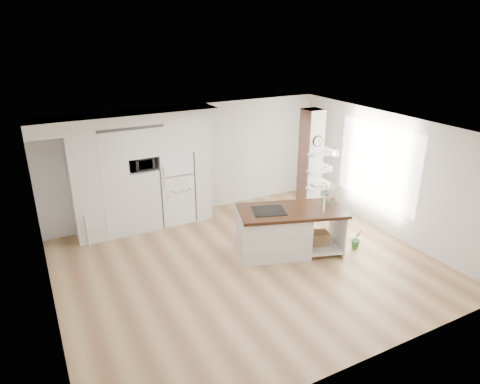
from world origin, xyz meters
The scene contains 14 objects.
floor centered at (0.00, 0.00, 0.00)m, with size 7.00×6.00×0.01m, color tan.
room centered at (0.00, 0.00, 1.86)m, with size 7.04×6.04×2.72m.
cabinet_wall centered at (-1.45, 2.67, 1.51)m, with size 4.00×0.71×2.70m.
refrigerator centered at (-0.53, 2.68, 0.88)m, with size 0.78×0.69×1.75m.
column centered at (2.38, 1.13, 1.35)m, with size 0.69×0.90×2.70m.
window centered at (3.48, 0.30, 1.50)m, with size 2.40×2.40×0.00m, color white.
pendant_light centered at (1.70, 0.15, 2.12)m, with size 0.12×0.12×0.10m, color white.
kitchen_island centered at (0.83, 0.17, 0.50)m, with size 2.35×1.64×1.53m.
bookshelf centered at (-2.35, 2.51, 0.31)m, with size 0.64×0.45×0.70m.
floor_plant_a centered at (2.39, -0.43, 0.22)m, with size 0.24×0.20×0.44m, color #317A33.
floor_plant_b centered at (2.85, 1.37, 0.23)m, with size 0.25×0.25×0.45m, color #317A33.
microwave centered at (-1.27, 2.62, 1.57)m, with size 0.54×0.37×0.30m, color #2D2D2D.
shelf_plant centered at (2.63, 1.30, 1.52)m, with size 0.27×0.23×0.30m, color #317A33.
decor_bowl centered at (2.30, 0.90, 1.00)m, with size 0.22×0.22×0.05m, color white.
Camera 1 is at (-3.52, -6.41, 4.44)m, focal length 32.00 mm.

